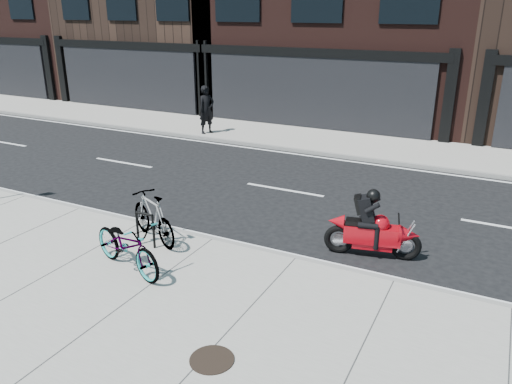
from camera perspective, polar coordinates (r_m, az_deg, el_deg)
The scene contains 9 objects.
ground at distance 12.78m, azimuth -0.34°, elevation -2.49°, with size 120.00×120.00×0.00m, color black.
sidewalk_near at distance 9.11m, azimuth -15.26°, elevation -12.90°, with size 60.00×6.00×0.13m, color gray.
sidewalk_far at distance 19.63m, azimuth 10.11°, elevation 5.53°, with size 60.00×3.50×0.13m, color gray.
bike_rack at distance 10.87m, azimuth -12.55°, elevation -3.88°, with size 0.47×0.07×0.78m.
bicycle_front at distance 9.95m, azimuth -14.52°, elevation -5.87°, with size 0.71×2.04×1.07m, color gray.
bicycle_rear at distance 11.07m, azimuth -11.68°, elevation -2.81°, with size 0.52×1.84×1.10m, color gray.
motorcycle at distance 10.70m, azimuth 13.67°, elevation -4.23°, with size 2.00×0.73×1.51m.
pedestrian at distance 20.56m, azimuth -5.67°, elevation 9.34°, with size 0.70×0.46×1.93m, color black.
manhole_cover at distance 7.67m, azimuth -5.06°, elevation -18.54°, with size 0.66×0.66×0.01m, color black.
Camera 1 is at (5.40, -10.49, 4.93)m, focal length 35.00 mm.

